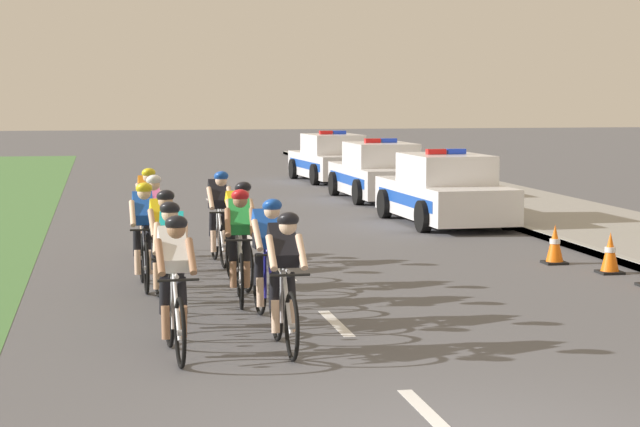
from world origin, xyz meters
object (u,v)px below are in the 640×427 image
(police_car_nearest, at_px, (444,192))
(police_car_third, at_px, (332,160))
(cyclist_sixth, at_px, (240,244))
(cyclist_fifth, at_px, (163,245))
(cyclist_tenth, at_px, (219,216))
(traffic_cone_far, at_px, (555,245))
(cyclist_fourth, at_px, (268,258))
(cyclist_lead, at_px, (174,283))
(cyclist_seventh, at_px, (144,233))
(cyclist_eighth, at_px, (239,232))
(traffic_cone_near, at_px, (610,253))
(cyclist_third, at_px, (171,262))
(police_car_second, at_px, (380,173))
(cyclist_eleventh, at_px, (148,211))
(cyclist_second, at_px, (284,278))
(cyclist_ninth, at_px, (152,222))

(police_car_nearest, bearing_deg, police_car_third, 90.00)
(cyclist_sixth, bearing_deg, cyclist_fifth, 174.53)
(cyclist_tenth, bearing_deg, traffic_cone_far, -10.24)
(cyclist_fourth, distance_m, police_car_third, 22.55)
(cyclist_lead, distance_m, cyclist_seventh, 4.42)
(cyclist_eighth, xyz_separation_m, police_car_nearest, (5.20, 7.16, -0.11))
(police_car_nearest, bearing_deg, cyclist_lead, -119.09)
(cyclist_fourth, bearing_deg, police_car_third, 76.76)
(cyclist_fifth, xyz_separation_m, traffic_cone_near, (6.86, 1.33, -0.48))
(cyclist_lead, height_order, cyclist_third, same)
(cyclist_lead, xyz_separation_m, cyclist_fourth, (1.22, 1.65, 0.00))
(police_car_second, bearing_deg, cyclist_fifth, -114.17)
(cyclist_seventh, distance_m, cyclist_eighth, 1.34)
(cyclist_seventh, relative_size, traffic_cone_near, 2.69)
(cyclist_eleventh, distance_m, traffic_cone_near, 7.55)
(cyclist_fourth, height_order, police_car_third, police_car_third)
(cyclist_lead, bearing_deg, police_car_nearest, 60.91)
(cyclist_fifth, relative_size, cyclist_eleventh, 1.00)
(cyclist_third, bearing_deg, traffic_cone_near, 23.37)
(cyclist_third, relative_size, cyclist_eleventh, 1.00)
(cyclist_second, bearing_deg, traffic_cone_far, 45.95)
(cyclist_third, distance_m, cyclist_eleventh, 6.01)
(traffic_cone_near, bearing_deg, cyclist_fifth, -168.99)
(cyclist_sixth, distance_m, traffic_cone_far, 6.01)
(police_car_nearest, bearing_deg, cyclist_sixth, -122.34)
(cyclist_eighth, relative_size, police_car_second, 0.39)
(cyclist_eleventh, height_order, traffic_cone_near, cyclist_eleventh)
(cyclist_eighth, xyz_separation_m, traffic_cone_far, (5.28, 1.27, -0.48))
(cyclist_second, xyz_separation_m, cyclist_eighth, (0.01, 4.20, 0.00))
(traffic_cone_far, bearing_deg, cyclist_fifth, -159.12)
(cyclist_eighth, bearing_deg, cyclist_lead, -105.39)
(cyclist_second, relative_size, cyclist_sixth, 1.00)
(cyclist_second, bearing_deg, cyclist_fourth, 88.33)
(traffic_cone_near, bearing_deg, cyclist_eighth, -178.40)
(cyclist_fifth, xyz_separation_m, police_car_second, (6.33, 14.10, -0.11))
(cyclist_third, distance_m, police_car_third, 22.97)
(cyclist_third, xyz_separation_m, cyclist_fifth, (-0.01, 1.63, 0.00))
(cyclist_fifth, relative_size, police_car_nearest, 0.39)
(cyclist_lead, relative_size, cyclist_fourth, 1.00)
(cyclist_fourth, relative_size, traffic_cone_far, 2.69)
(cyclist_eighth, height_order, cyclist_tenth, same)
(cyclist_eleventh, height_order, police_car_nearest, police_car_nearest)
(police_car_nearest, distance_m, police_car_third, 12.13)
(cyclist_third, bearing_deg, cyclist_eleventh, 90.33)
(cyclist_tenth, distance_m, police_car_second, 11.91)
(cyclist_lead, bearing_deg, police_car_third, 74.86)
(cyclist_sixth, bearing_deg, police_car_second, 69.40)
(police_car_nearest, bearing_deg, cyclist_second, -114.64)
(cyclist_fifth, distance_m, cyclist_ninth, 2.78)
(cyclist_seventh, xyz_separation_m, police_car_second, (6.54, 12.82, -0.11))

